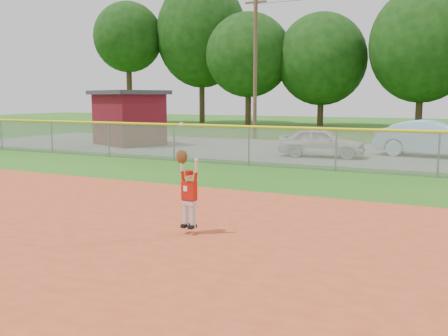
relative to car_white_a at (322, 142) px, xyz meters
The scene contains 10 objects.
ground 13.94m from the car_white_a, 83.73° to the right, with size 120.00×120.00×0.00m, color #275E15.
clay_infield 16.93m from the car_white_a, 84.84° to the right, with size 24.00×16.00×0.04m, color #B64120.
parking_strip 2.72m from the car_white_a, 54.81° to the left, with size 44.00×10.00×0.03m, color slate.
car_white_a is the anchor object (origin of this frame).
car_blue 4.83m from the car_white_a, 26.21° to the left, with size 1.67×4.78×1.58m, color #9CC8E8.
utility_shed 11.08m from the car_white_a, behind, with size 4.89×4.46×2.98m.
outfield_fence 4.14m from the car_white_a, 68.43° to the right, with size 40.06×0.10×1.55m.
power_lines 9.43m from the car_white_a, 72.83° to the left, with size 19.40×0.24×9.00m.
tree_line 25.14m from the car_white_a, 84.11° to the left, with size 62.37×13.00×14.43m.
ballplayer 13.35m from the car_white_a, 85.89° to the right, with size 0.49×0.22×1.98m.
Camera 1 is at (4.04, -7.46, 2.59)m, focal length 40.00 mm.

